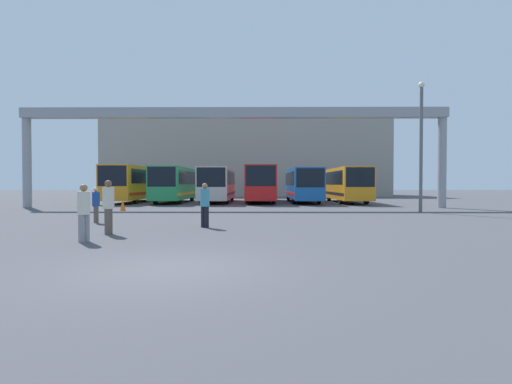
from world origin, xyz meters
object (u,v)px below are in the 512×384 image
at_px(bus_slot_0, 135,182).
at_px(pedestrian_mid_left, 108,206).
at_px(pedestrian_near_right, 84,211).
at_px(lamp_post, 421,141).
at_px(pedestrian_mid_right, 96,204).
at_px(bus_slot_3, 261,182).
at_px(bus_slot_4, 302,183).
at_px(traffic_cone, 123,205).
at_px(pedestrian_far_center, 205,204).
at_px(bus_slot_1, 175,183).
at_px(bus_slot_2, 218,183).
at_px(bus_slot_5, 346,183).

height_order(bus_slot_0, pedestrian_mid_left, bus_slot_0).
bearing_deg(pedestrian_mid_left, bus_slot_0, -165.04).
distance_m(pedestrian_near_right, lamp_post, 19.57).
bearing_deg(lamp_post, pedestrian_mid_left, -145.07).
bearing_deg(pedestrian_mid_right, bus_slot_0, 156.26).
bearing_deg(bus_slot_3, bus_slot_4, 2.03).
bearing_deg(traffic_cone, pedestrian_near_right, -75.47).
bearing_deg(pedestrian_far_center, bus_slot_1, 139.72).
xyz_separation_m(bus_slot_1, bus_slot_2, (3.92, 0.20, -0.03)).
distance_m(bus_slot_2, bus_slot_5, 11.76).
distance_m(bus_slot_4, bus_slot_5, 4.03).
xyz_separation_m(bus_slot_5, pedestrian_mid_right, (-15.18, -18.97, -0.97)).
xyz_separation_m(bus_slot_0, bus_slot_3, (11.76, 0.19, -0.00)).
relative_size(bus_slot_3, bus_slot_4, 0.98).
relative_size(pedestrian_far_center, lamp_post, 0.23).
bearing_deg(pedestrian_far_center, bus_slot_5, 98.66).
relative_size(bus_slot_1, bus_slot_5, 0.99).
bearing_deg(traffic_cone, lamp_post, -4.56).
bearing_deg(pedestrian_near_right, bus_slot_3, -163.08).
height_order(pedestrian_mid_right, lamp_post, lamp_post).
relative_size(bus_slot_2, traffic_cone, 14.77).
relative_size(bus_slot_4, pedestrian_mid_right, 7.74).
height_order(bus_slot_4, pedestrian_near_right, bus_slot_4).
xyz_separation_m(pedestrian_mid_right, lamp_post, (16.94, 6.46, 3.44)).
distance_m(bus_slot_3, traffic_cone, 14.89).
relative_size(bus_slot_1, pedestrian_near_right, 5.85).
bearing_deg(bus_slot_4, bus_slot_0, -178.81).
height_order(pedestrian_near_right, pedestrian_mid_right, pedestrian_near_right).
distance_m(pedestrian_near_right, pedestrian_mid_right, 6.07).
bearing_deg(bus_slot_4, bus_slot_2, -174.05).
xyz_separation_m(bus_slot_3, lamp_post, (9.60, -13.32, 2.39)).
distance_m(bus_slot_2, bus_slot_4, 7.88).
xyz_separation_m(bus_slot_2, lamp_post, (13.52, -12.64, 2.48)).
bearing_deg(pedestrian_mid_left, bus_slot_5, 149.77).
xyz_separation_m(pedestrian_far_center, pedestrian_mid_right, (-5.08, 1.78, -0.10)).
xyz_separation_m(bus_slot_2, pedestrian_near_right, (-1.43, -24.83, -0.88)).
xyz_separation_m(pedestrian_far_center, pedestrian_near_right, (-3.08, -3.96, -0.02)).
bearing_deg(bus_slot_3, bus_slot_1, -173.64).
height_order(bus_slot_2, pedestrian_near_right, bus_slot_2).
bearing_deg(bus_slot_5, bus_slot_4, 166.41).
bearing_deg(bus_slot_5, pedestrian_mid_left, -119.82).
relative_size(bus_slot_4, lamp_post, 1.56).
xyz_separation_m(bus_slot_1, pedestrian_mid_left, (2.55, -22.84, -0.84)).
xyz_separation_m(pedestrian_mid_right, traffic_cone, (-1.54, 7.93, -0.48)).
distance_m(bus_slot_0, bus_slot_2, 7.86).
height_order(bus_slot_0, bus_slot_4, bus_slot_0).
bearing_deg(bus_slot_5, bus_slot_1, -179.76).
xyz_separation_m(bus_slot_5, traffic_cone, (-16.73, -11.04, -1.45)).
height_order(bus_slot_4, pedestrian_far_center, bus_slot_4).
height_order(bus_slot_2, bus_slot_5, bus_slot_5).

